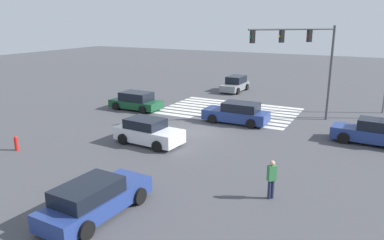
{
  "coord_description": "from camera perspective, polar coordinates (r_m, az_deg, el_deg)",
  "views": [
    {
      "loc": [
        -11.15,
        21.62,
        7.46
      ],
      "look_at": [
        0.0,
        0.0,
        0.84
      ],
      "focal_mm": 35.0,
      "sensor_mm": 36.0,
      "label": 1
    }
  ],
  "objects": [
    {
      "name": "car_4",
      "position": [
        15.27,
        -14.62,
        -11.57
      ],
      "size": [
        2.22,
        4.94,
        1.47
      ],
      "rotation": [
        0.0,
        0.0,
        -1.62
      ],
      "color": "navy",
      "rests_on": "ground_plane"
    },
    {
      "name": "car_5",
      "position": [
        23.09,
        -6.69,
        -1.82
      ],
      "size": [
        4.32,
        2.36,
        1.55
      ],
      "rotation": [
        0.0,
        0.0,
        3.07
      ],
      "color": "silver",
      "rests_on": "ground_plane"
    },
    {
      "name": "car_0",
      "position": [
        31.98,
        -8.52,
        2.86
      ],
      "size": [
        4.44,
        2.25,
        1.48
      ],
      "rotation": [
        0.0,
        0.0,
        -0.02
      ],
      "color": "#144728",
      "rests_on": "ground_plane"
    },
    {
      "name": "car_3",
      "position": [
        39.98,
        6.6,
        5.44
      ],
      "size": [
        2.04,
        4.31,
        1.58
      ],
      "rotation": [
        0.0,
        0.0,
        1.55
      ],
      "color": "gray",
      "rests_on": "ground_plane"
    },
    {
      "name": "pedestrian",
      "position": [
        16.32,
        12.03,
        -8.56
      ],
      "size": [
        0.41,
        0.41,
        1.73
      ],
      "rotation": [
        0.0,
        0.0,
        -0.76
      ],
      "color": "#232842",
      "rests_on": "ground_plane"
    },
    {
      "name": "fire_hydrant",
      "position": [
        24.13,
        -25.2,
        -3.22
      ],
      "size": [
        0.22,
        0.22,
        0.86
      ],
      "color": "red",
      "rests_on": "ground_plane"
    },
    {
      "name": "traffic_signal_mast",
      "position": [
        28.16,
        16.85,
        9.94
      ],
      "size": [
        4.96,
        4.96,
        6.99
      ],
      "rotation": [
        0.0,
        0.0,
        0.79
      ],
      "color": "#47474C",
      "rests_on": "ground_plane"
    },
    {
      "name": "car_2",
      "position": [
        25.41,
        25.67,
        -1.71
      ],
      "size": [
        4.5,
        2.09,
        1.55
      ],
      "rotation": [
        0.0,
        0.0,
        -0.05
      ],
      "color": "navy",
      "rests_on": "ground_plane"
    },
    {
      "name": "car_1",
      "position": [
        27.68,
        6.88,
        1.04
      ],
      "size": [
        4.76,
        2.14,
        1.54
      ],
      "rotation": [
        0.0,
        0.0,
        0.01
      ],
      "color": "navy",
      "rests_on": "ground_plane"
    },
    {
      "name": "ground_plane",
      "position": [
        25.44,
        -0.0,
        -1.83
      ],
      "size": [
        122.22,
        122.22,
        0.0
      ],
      "primitive_type": "plane",
      "color": "#47474C"
    },
    {
      "name": "crosswalk_markings",
      "position": [
        31.44,
        5.71,
        1.42
      ],
      "size": [
        10.88,
        7.25,
        0.01
      ],
      "rotation": [
        0.0,
        0.0,
        1.57
      ],
      "color": "silver",
      "rests_on": "ground_plane"
    }
  ]
}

